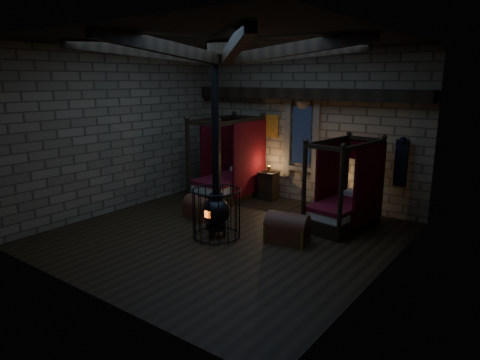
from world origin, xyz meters
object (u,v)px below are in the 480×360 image
Objects in this scene: bed_left at (229,179)px; bed_right at (344,205)px; stove at (216,209)px; trunk_right at (287,229)px; trunk_left at (199,208)px.

bed_left reaches higher than bed_right.
bed_left is 3.69m from bed_right.
stove is at bearing -58.38° from bed_left.
trunk_right is 1.61m from stove.
trunk_left is (-3.18, -1.63, -0.25)m from bed_right.
trunk_left is (0.49, -1.89, -0.33)m from bed_left.
stove reaches higher than bed_left.
trunk_left is 2.62m from trunk_right.
bed_right is 2.34× the size of trunk_left.
trunk_left is at bearing -76.55° from bed_left.
trunk_right is at bearing 28.26° from stove.
bed_right is at bearing 52.77° from stove.
bed_right is at bearing -5.09° from bed_left.
stove is (-1.98, -2.38, 0.14)m from bed_right.
bed_right is 1.80m from trunk_right.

